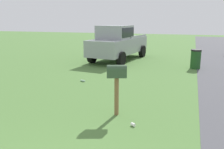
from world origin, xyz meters
TOP-DOWN VIEW (x-y plane):
  - mailbox at (4.43, 0.17)m, footprint 0.36×0.54m
  - pickup_truck at (12.70, 2.68)m, footprint 5.34×2.62m
  - trash_bin at (11.48, -1.80)m, footprint 0.52×0.52m
  - litter_bottle_near_hydrant at (7.28, 2.48)m, footprint 0.13×0.23m
  - litter_cup_by_mailbox at (3.89, -0.41)m, footprint 0.12×0.13m

SIDE VIEW (x-z plane):
  - litter_bottle_near_hydrant at x=7.28m, z-range 0.00..0.07m
  - litter_cup_by_mailbox at x=3.89m, z-range 0.00..0.08m
  - trash_bin at x=11.48m, z-range 0.00..0.97m
  - mailbox at x=4.43m, z-range 0.40..1.73m
  - pickup_truck at x=12.70m, z-range 0.06..2.15m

